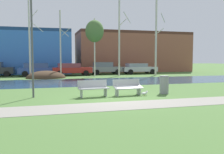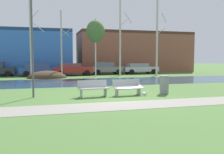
# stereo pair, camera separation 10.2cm
# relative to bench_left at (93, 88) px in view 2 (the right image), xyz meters

# --- Properties ---
(ground_plane) EXTENTS (120.00, 120.00, 0.00)m
(ground_plane) POSITION_rel_bench_left_xyz_m (0.96, 9.46, -0.47)
(ground_plane) COLOR #476B33
(paved_path_strip) EXTENTS (60.00, 1.84, 0.01)m
(paved_path_strip) POSITION_rel_bench_left_xyz_m (0.96, -2.70, -0.47)
(paved_path_strip) COLOR gray
(paved_path_strip) RESTS_ON ground
(river_band) EXTENTS (80.00, 6.86, 0.01)m
(river_band) POSITION_rel_bench_left_xyz_m (0.96, 7.97, -0.47)
(river_band) COLOR #284256
(river_band) RESTS_ON ground
(soil_mound) EXTENTS (3.96, 3.07, 1.51)m
(soil_mound) POSITION_rel_bench_left_xyz_m (-2.37, 13.10, -0.47)
(soil_mound) COLOR #423021
(soil_mound) RESTS_ON ground
(bench_left) EXTENTS (1.64, 0.69, 0.87)m
(bench_left) POSITION_rel_bench_left_xyz_m (0.00, 0.00, 0.00)
(bench_left) COLOR #9EA0A3
(bench_left) RESTS_ON ground
(bench_right) EXTENTS (1.64, 0.69, 0.87)m
(bench_right) POSITION_rel_bench_left_xyz_m (1.91, 0.00, 0.00)
(bench_right) COLOR #9EA0A3
(bench_right) RESTS_ON ground
(trash_bin) EXTENTS (0.53, 0.53, 1.03)m
(trash_bin) POSITION_rel_bench_left_xyz_m (4.11, -0.01, 0.06)
(trash_bin) COLOR gray
(trash_bin) RESTS_ON ground
(seagull) EXTENTS (0.43, 0.16, 0.26)m
(seagull) POSITION_rel_bench_left_xyz_m (2.75, -0.38, -0.34)
(seagull) COLOR white
(seagull) RESTS_ON ground
(streetlamp) EXTENTS (0.32, 0.32, 5.90)m
(streetlamp) POSITION_rel_bench_left_xyz_m (-3.03, 0.57, 3.41)
(streetlamp) COLOR #4C4C51
(streetlamp) RESTS_ON ground
(birch_left) EXTENTS (1.46, 2.23, 8.24)m
(birch_left) POSITION_rel_bench_left_xyz_m (-3.86, 13.23, 3.72)
(birch_left) COLOR beige
(birch_left) RESTS_ON ground
(birch_center_left) EXTENTS (1.15, 1.92, 6.97)m
(birch_center_left) POSITION_rel_bench_left_xyz_m (-0.83, 13.41, 3.07)
(birch_center_left) COLOR #BCB7A8
(birch_center_left) RESTS_ON ground
(birch_center) EXTENTS (2.03, 2.03, 6.41)m
(birch_center) POSITION_rel_bench_left_xyz_m (2.89, 14.03, 4.50)
(birch_center) COLOR beige
(birch_center) RESTS_ON ground
(birch_center_right) EXTENTS (1.45, 2.21, 9.44)m
(birch_center_right) POSITION_rel_bench_left_xyz_m (5.80, 14.13, 4.32)
(birch_center_right) COLOR beige
(birch_center_right) RESTS_ON ground
(birch_right) EXTENTS (1.22, 2.05, 9.12)m
(birch_right) POSITION_rel_bench_left_xyz_m (10.24, 13.83, 4.15)
(birch_right) COLOR beige
(birch_right) RESTS_ON ground
(parked_sedan_second_blue) EXTENTS (4.69, 2.00, 1.47)m
(parked_sedan_second_blue) POSITION_rel_bench_left_xyz_m (-3.16, 16.24, 0.31)
(parked_sedan_second_blue) COLOR #2D4793
(parked_sedan_second_blue) RESTS_ON ground
(parked_hatch_third_red) EXTENTS (4.55, 2.14, 1.43)m
(parked_hatch_third_red) POSITION_rel_bench_left_xyz_m (0.50, 16.16, 0.29)
(parked_hatch_third_red) COLOR maroon
(parked_hatch_third_red) RESTS_ON ground
(parked_wagon_fourth_grey) EXTENTS (4.05, 1.98, 1.54)m
(parked_wagon_fourth_grey) POSITION_rel_bench_left_xyz_m (4.81, 17.15, 0.33)
(parked_wagon_fourth_grey) COLOR slate
(parked_wagon_fourth_grey) RESTS_ON ground
(parked_suv_fifth_silver) EXTENTS (4.54, 2.00, 1.37)m
(parked_suv_fifth_silver) POSITION_rel_bench_left_xyz_m (9.19, 16.74, 0.26)
(parked_suv_fifth_silver) COLOR #B2B5BC
(parked_suv_fifth_silver) RESTS_ON ground
(building_blue_store) EXTENTS (15.78, 7.98, 5.74)m
(building_blue_store) POSITION_rel_bench_left_xyz_m (-7.06, 22.42, 2.40)
(building_blue_store) COLOR #3870C6
(building_blue_store) RESTS_ON ground
(building_brick_low) EXTENTS (16.93, 6.74, 5.93)m
(building_brick_low) POSITION_rel_bench_left_xyz_m (10.64, 22.95, 2.49)
(building_brick_low) COLOR brown
(building_brick_low) RESTS_ON ground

